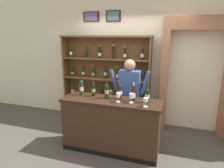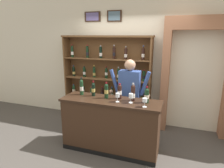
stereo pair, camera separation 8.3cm
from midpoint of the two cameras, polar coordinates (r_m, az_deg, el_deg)
ground_plane at (r=3.83m, az=1.30°, el=-18.76°), size 14.00×14.00×0.02m
back_wall at (r=4.62m, az=7.03°, el=10.01°), size 12.00×0.19×3.48m
wine_shelf at (r=4.62m, az=-1.01°, el=1.94°), size 2.13×0.31×2.06m
archway_doorway at (r=4.46m, az=23.99°, el=3.90°), size 1.39×0.45×2.43m
tasting_counter at (r=3.60m, az=0.25°, el=-11.97°), size 1.76×0.55×0.97m
shopkeeper at (r=3.86m, az=5.72°, el=-2.02°), size 0.83×0.22×1.62m
tasting_bottle_chianti at (r=3.70m, az=-8.26°, el=-0.83°), size 0.07×0.07×0.33m
tasting_bottle_rosso at (r=3.61m, az=-4.83°, el=-1.47°), size 0.07×0.07×0.29m
tasting_bottle_vin_santo at (r=3.46m, az=-0.98°, el=-1.93°), size 0.07×0.07×0.30m
tasting_bottle_brunello at (r=3.44m, az=2.92°, el=-2.12°), size 0.08×0.08×0.28m
tasting_bottle_grappa at (r=3.35m, az=6.85°, el=-2.53°), size 0.07×0.07×0.31m
tasting_bottle_super_tuscan at (r=3.29m, az=10.80°, el=-3.22°), size 0.08×0.08×0.28m
wine_glass_right at (r=3.25m, az=6.29°, el=-3.57°), size 0.07×0.07×0.16m
wine_glass_spare at (r=3.28m, az=2.36°, el=-3.40°), size 0.07×0.07×0.16m
wine_glass_center at (r=3.10m, az=10.33°, el=-4.83°), size 0.08×0.08×0.15m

